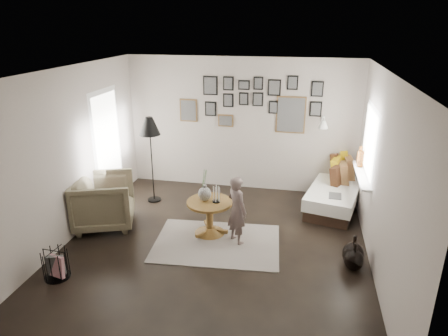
% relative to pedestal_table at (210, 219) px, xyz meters
% --- Properties ---
extents(ground, '(4.80, 4.80, 0.00)m').
position_rel_pedestal_table_xyz_m(ground, '(0.16, -0.40, -0.26)').
color(ground, black).
rests_on(ground, ground).
extents(wall_back, '(4.50, 0.00, 4.50)m').
position_rel_pedestal_table_xyz_m(wall_back, '(0.16, 2.00, 1.04)').
color(wall_back, '#A79C92').
rests_on(wall_back, ground).
extents(wall_front, '(4.50, 0.00, 4.50)m').
position_rel_pedestal_table_xyz_m(wall_front, '(0.16, -2.80, 1.04)').
color(wall_front, '#A79C92').
rests_on(wall_front, ground).
extents(wall_left, '(0.00, 4.80, 4.80)m').
position_rel_pedestal_table_xyz_m(wall_left, '(-2.09, -0.40, 1.04)').
color(wall_left, '#A79C92').
rests_on(wall_left, ground).
extents(wall_right, '(0.00, 4.80, 4.80)m').
position_rel_pedestal_table_xyz_m(wall_right, '(2.41, -0.40, 1.04)').
color(wall_right, '#A79C92').
rests_on(wall_right, ground).
extents(ceiling, '(4.80, 4.80, 0.00)m').
position_rel_pedestal_table_xyz_m(ceiling, '(0.16, -0.40, 2.34)').
color(ceiling, white).
rests_on(ceiling, wall_back).
extents(door_left, '(0.00, 2.14, 2.14)m').
position_rel_pedestal_table_xyz_m(door_left, '(-2.07, 0.80, 0.79)').
color(door_left, white).
rests_on(door_left, wall_left).
extents(window_right, '(0.15, 1.32, 1.30)m').
position_rel_pedestal_table_xyz_m(window_right, '(2.34, 0.94, 0.67)').
color(window_right, white).
rests_on(window_right, wall_right).
extents(gallery_wall, '(2.74, 0.03, 1.08)m').
position_rel_pedestal_table_xyz_m(gallery_wall, '(0.45, 1.98, 1.48)').
color(gallery_wall, brown).
rests_on(gallery_wall, wall_back).
extents(wall_sconce, '(0.18, 0.36, 0.16)m').
position_rel_pedestal_table_xyz_m(wall_sconce, '(1.71, 1.73, 1.20)').
color(wall_sconce, white).
rests_on(wall_sconce, wall_back).
extents(rug, '(1.99, 1.47, 0.01)m').
position_rel_pedestal_table_xyz_m(rug, '(0.18, -0.28, -0.25)').
color(rug, beige).
rests_on(rug, ground).
extents(pedestal_table, '(0.72, 0.72, 0.56)m').
position_rel_pedestal_table_xyz_m(pedestal_table, '(0.00, 0.00, 0.00)').
color(pedestal_table, brown).
rests_on(pedestal_table, ground).
extents(vase, '(0.20, 0.20, 0.51)m').
position_rel_pedestal_table_xyz_m(vase, '(-0.08, 0.02, 0.46)').
color(vase, black).
rests_on(vase, pedestal_table).
extents(candles, '(0.12, 0.12, 0.27)m').
position_rel_pedestal_table_xyz_m(candles, '(0.11, -0.00, 0.43)').
color(candles, black).
rests_on(candles, pedestal_table).
extents(daybed, '(1.21, 1.98, 0.91)m').
position_rel_pedestal_table_xyz_m(daybed, '(2.02, 1.56, 0.03)').
color(daybed, black).
rests_on(daybed, ground).
extents(magazine_on_daybed, '(0.22, 0.29, 0.01)m').
position_rel_pedestal_table_xyz_m(magazine_on_daybed, '(1.97, 0.92, 0.17)').
color(magazine_on_daybed, black).
rests_on(magazine_on_daybed, daybed).
extents(armchair, '(1.20, 1.19, 0.86)m').
position_rel_pedestal_table_xyz_m(armchair, '(-1.77, -0.07, 0.17)').
color(armchair, brown).
rests_on(armchair, ground).
extents(armchair_cushion, '(0.49, 0.50, 0.18)m').
position_rel_pedestal_table_xyz_m(armchair_cushion, '(-1.74, -0.02, 0.22)').
color(armchair_cushion, beige).
rests_on(armchair_cushion, armchair).
extents(floor_lamp, '(0.38, 0.38, 1.62)m').
position_rel_pedestal_table_xyz_m(floor_lamp, '(-1.33, 1.01, 1.13)').
color(floor_lamp, black).
rests_on(floor_lamp, ground).
extents(magazine_basket, '(0.34, 0.34, 0.40)m').
position_rel_pedestal_table_xyz_m(magazine_basket, '(-1.72, -1.55, -0.06)').
color(magazine_basket, black).
rests_on(magazine_basket, ground).
extents(demijohn_large, '(0.30, 0.30, 0.45)m').
position_rel_pedestal_table_xyz_m(demijohn_large, '(2.16, -0.46, -0.09)').
color(demijohn_large, black).
rests_on(demijohn_large, ground).
extents(demijohn_small, '(0.27, 0.27, 0.41)m').
position_rel_pedestal_table_xyz_m(demijohn_small, '(2.16, -0.58, -0.11)').
color(demijohn_small, black).
rests_on(demijohn_small, ground).
extents(child, '(0.46, 0.46, 1.08)m').
position_rel_pedestal_table_xyz_m(child, '(0.47, -0.17, 0.28)').
color(child, '#64534F').
rests_on(child, ground).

